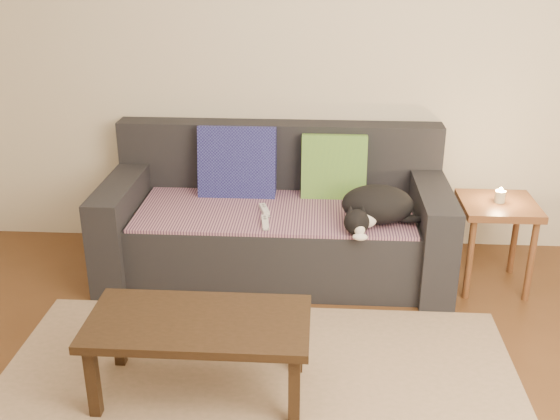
{
  "coord_description": "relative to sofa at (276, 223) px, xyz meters",
  "views": [
    {
      "loc": [
        0.27,
        -2.2,
        1.96
      ],
      "look_at": [
        0.05,
        1.2,
        0.55
      ],
      "focal_mm": 42.0,
      "sensor_mm": 36.0,
      "label": 1
    }
  ],
  "objects": [
    {
      "name": "cushion_navy",
      "position": [
        -0.26,
        0.17,
        0.32
      ],
      "size": [
        0.49,
        0.22,
        0.51
      ],
      "primitive_type": "cube",
      "rotation": [
        -0.19,
        0.0,
        0.0
      ],
      "color": "#16114C",
      "rests_on": "throw_blanket"
    },
    {
      "name": "back_wall",
      "position": [
        0.0,
        0.43,
        0.99
      ],
      "size": [
        4.5,
        0.04,
        2.6
      ],
      "primitive_type": "cube",
      "color": "beige",
      "rests_on": "ground"
    },
    {
      "name": "rug",
      "position": [
        0.0,
        -1.42,
        -0.3
      ],
      "size": [
        2.5,
        1.8,
        0.01
      ],
      "primitive_type": "cube",
      "color": "tan",
      "rests_on": "ground"
    },
    {
      "name": "wii_remote_a",
      "position": [
        -0.06,
        -0.15,
        0.15
      ],
      "size": [
        0.08,
        0.15,
        0.03
      ],
      "primitive_type": "cube",
      "rotation": [
        0.0,
        0.0,
        1.85
      ],
      "color": "white",
      "rests_on": "throw_blanket"
    },
    {
      "name": "throw_blanket",
      "position": [
        0.0,
        -0.09,
        0.12
      ],
      "size": [
        1.66,
        0.74,
        0.02
      ],
      "primitive_type": "cube",
      "color": "#3B2444",
      "rests_on": "sofa"
    },
    {
      "name": "cushion_green",
      "position": [
        0.36,
        0.17,
        0.32
      ],
      "size": [
        0.41,
        0.16,
        0.42
      ],
      "primitive_type": "cube",
      "rotation": [
        -0.15,
        0.0,
        0.0
      ],
      "color": "#0C4F45",
      "rests_on": "throw_blanket"
    },
    {
      "name": "sofa",
      "position": [
        0.0,
        0.0,
        0.0
      ],
      "size": [
        2.1,
        0.94,
        0.87
      ],
      "color": "#232328",
      "rests_on": "ground"
    },
    {
      "name": "cat",
      "position": [
        0.6,
        -0.27,
        0.24
      ],
      "size": [
        0.52,
        0.5,
        0.22
      ],
      "rotation": [
        0.0,
        0.0,
        0.36
      ],
      "color": "black",
      "rests_on": "throw_blanket"
    },
    {
      "name": "coffee_table",
      "position": [
        -0.26,
        -1.3,
        0.04
      ],
      "size": [
        0.99,
        0.5,
        0.4
      ],
      "color": "#311F13",
      "rests_on": "rug"
    },
    {
      "name": "candle",
      "position": [
        1.32,
        -0.15,
        0.27
      ],
      "size": [
        0.06,
        0.06,
        0.09
      ],
      "color": "beige",
      "rests_on": "side_table"
    },
    {
      "name": "side_table",
      "position": [
        1.32,
        -0.15,
        0.14
      ],
      "size": [
        0.43,
        0.43,
        0.54
      ],
      "color": "brown",
      "rests_on": "ground"
    },
    {
      "name": "wii_remote_b",
      "position": [
        -0.04,
        -0.33,
        0.15
      ],
      "size": [
        0.06,
        0.15,
        0.03
      ],
      "primitive_type": "cube",
      "rotation": [
        0.0,
        0.0,
        1.71
      ],
      "color": "white",
      "rests_on": "throw_blanket"
    }
  ]
}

